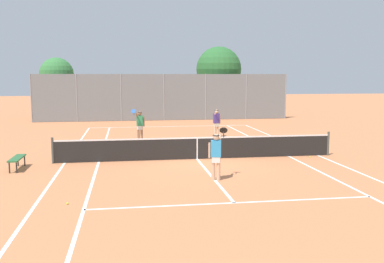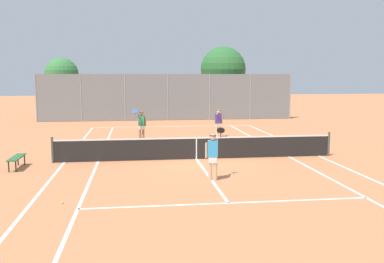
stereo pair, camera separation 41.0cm
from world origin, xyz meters
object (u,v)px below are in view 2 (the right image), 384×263
(player_near_side, at_px, (213,154))
(loose_tennis_ball_1, at_px, (261,148))
(tennis_net, at_px, (196,147))
(tree_behind_left, at_px, (61,75))
(loose_tennis_ball_0, at_px, (310,157))
(tree_behind_right, at_px, (223,70))
(loose_tennis_ball_3, at_px, (179,142))
(courtside_bench, at_px, (17,158))
(loose_tennis_ball_2, at_px, (62,203))
(player_far_right, at_px, (218,122))
(player_far_left, at_px, (141,124))

(player_near_side, bearing_deg, loose_tennis_ball_1, 59.52)
(tennis_net, xyz_separation_m, tree_behind_left, (-8.68, 19.31, 3.05))
(loose_tennis_ball_0, height_order, tree_behind_right, tree_behind_right)
(loose_tennis_ball_3, bearing_deg, tree_behind_right, 69.68)
(loose_tennis_ball_3, bearing_deg, tennis_net, -86.30)
(player_near_side, xyz_separation_m, courtside_bench, (-7.14, 2.80, -0.52))
(loose_tennis_ball_0, xyz_separation_m, tree_behind_left, (-13.60, 19.73, 3.52))
(loose_tennis_ball_3, relative_size, tree_behind_left, 0.01)
(loose_tennis_ball_2, xyz_separation_m, courtside_bench, (-2.48, 4.91, 0.38))
(loose_tennis_ball_0, relative_size, loose_tennis_ball_1, 1.00)
(loose_tennis_ball_2, bearing_deg, loose_tennis_ball_1, 44.47)
(loose_tennis_ball_3, bearing_deg, player_far_right, 36.23)
(tennis_net, distance_m, loose_tennis_ball_1, 4.08)
(player_near_side, xyz_separation_m, loose_tennis_ball_1, (3.44, 5.84, -0.89))
(player_near_side, bearing_deg, loose_tennis_ball_0, 34.26)
(player_near_side, relative_size, tree_behind_right, 0.29)
(loose_tennis_ball_0, height_order, loose_tennis_ball_1, same)
(tennis_net, bearing_deg, courtside_bench, -172.47)
(loose_tennis_ball_3, relative_size, courtside_bench, 0.04)
(tennis_net, xyz_separation_m, courtside_bench, (-7.11, -0.94, -0.10))
(tennis_net, xyz_separation_m, loose_tennis_ball_2, (-4.63, -5.85, -0.48))
(player_far_left, distance_m, loose_tennis_ball_0, 9.41)
(player_far_left, xyz_separation_m, loose_tennis_ball_1, (5.72, -3.52, -0.89))
(player_far_right, xyz_separation_m, loose_tennis_ball_2, (-6.80, -12.15, -0.88))
(tree_behind_right, bearing_deg, player_near_side, -102.42)
(loose_tennis_ball_1, xyz_separation_m, loose_tennis_ball_3, (-3.76, 2.39, 0.00))
(player_near_side, distance_m, loose_tennis_ball_2, 5.19)
(tennis_net, relative_size, loose_tennis_ball_2, 181.82)
(player_far_left, relative_size, loose_tennis_ball_0, 26.88)
(loose_tennis_ball_1, bearing_deg, tree_behind_right, 84.80)
(courtside_bench, relative_size, tree_behind_left, 0.30)
(tennis_net, distance_m, tree_behind_right, 19.70)
(player_near_side, bearing_deg, player_far_right, 77.95)
(tennis_net, height_order, loose_tennis_ball_1, tennis_net)
(loose_tennis_ball_0, height_order, tree_behind_left, tree_behind_left)
(tree_behind_left, bearing_deg, tree_behind_right, -2.40)
(loose_tennis_ball_3, bearing_deg, courtside_bench, -141.47)
(tree_behind_left, bearing_deg, loose_tennis_ball_0, -55.41)
(player_near_side, distance_m, player_far_left, 9.64)
(loose_tennis_ball_3, bearing_deg, player_far_left, 149.97)
(loose_tennis_ball_2, height_order, tree_behind_right, tree_behind_right)
(tree_behind_left, xyz_separation_m, tree_behind_right, (13.67, -0.57, 0.44))
(player_far_right, bearing_deg, tennis_net, -109.06)
(courtside_bench, bearing_deg, player_near_side, -21.42)
(player_far_left, bearing_deg, player_near_side, -76.31)
(loose_tennis_ball_2, relative_size, loose_tennis_ball_3, 1.00)
(tennis_net, distance_m, loose_tennis_ball_2, 7.47)
(loose_tennis_ball_1, height_order, tree_behind_left, tree_behind_left)
(loose_tennis_ball_0, bearing_deg, player_near_side, -145.74)
(courtside_bench, xyz_separation_m, tree_behind_left, (-1.57, 20.25, 3.15))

